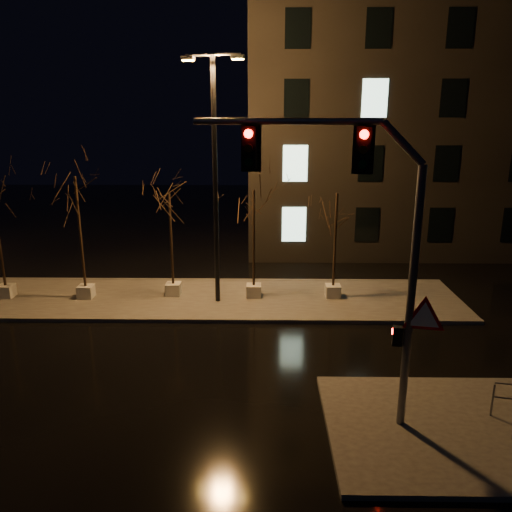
{
  "coord_description": "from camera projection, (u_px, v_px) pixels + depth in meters",
  "views": [
    {
      "loc": [
        2.32,
        -14.83,
        7.87
      ],
      "look_at": [
        2.05,
        3.33,
        2.8
      ],
      "focal_mm": 35.0,
      "sensor_mm": 36.0,
      "label": 1
    }
  ],
  "objects": [
    {
      "name": "ground",
      "position": [
        192.0,
        365.0,
        16.44
      ],
      "size": [
        90.0,
        90.0,
        0.0
      ],
      "primitive_type": "plane",
      "color": "black",
      "rests_on": "ground"
    },
    {
      "name": "median",
      "position": [
        211.0,
        299.0,
        22.19
      ],
      "size": [
        22.0,
        5.0,
        0.15
      ],
      "primitive_type": "cube",
      "color": "#46443F",
      "rests_on": "ground"
    },
    {
      "name": "sidewalk_corner",
      "position": [
        462.0,
        429.0,
        12.94
      ],
      "size": [
        7.0,
        5.0,
        0.15
      ],
      "primitive_type": "cube",
      "color": "#46443F",
      "rests_on": "ground"
    },
    {
      "name": "building",
      "position": [
        448.0,
        123.0,
        31.55
      ],
      "size": [
        25.0,
        12.0,
        15.0
      ],
      "primitive_type": "cube",
      "color": "black",
      "rests_on": "ground"
    },
    {
      "name": "tree_1",
      "position": [
        77.0,
        204.0,
        21.02
      ],
      "size": [
        1.8,
        1.8,
        5.5
      ],
      "color": "beige",
      "rests_on": "median"
    },
    {
      "name": "tree_2",
      "position": [
        170.0,
        217.0,
        21.5
      ],
      "size": [
        1.8,
        1.8,
        4.7
      ],
      "color": "beige",
      "rests_on": "median"
    },
    {
      "name": "tree_3",
      "position": [
        254.0,
        215.0,
        21.26
      ],
      "size": [
        1.8,
        1.8,
        4.88
      ],
      "color": "beige",
      "rests_on": "median"
    },
    {
      "name": "tree_4",
      "position": [
        336.0,
        217.0,
        21.24
      ],
      "size": [
        1.8,
        1.8,
        4.76
      ],
      "color": "beige",
      "rests_on": "median"
    },
    {
      "name": "traffic_signal_mast",
      "position": [
        362.0,
        232.0,
        11.94
      ],
      "size": [
        6.2,
        1.36,
        7.7
      ],
      "rotation": [
        0.0,
        0.0,
        -0.19
      ],
      "color": "#5B5D63",
      "rests_on": "sidewalk_corner"
    },
    {
      "name": "streetlight_main",
      "position": [
        215.0,
        166.0,
        20.17
      ],
      "size": [
        2.51,
        0.82,
        10.08
      ],
      "rotation": [
        0.0,
        0.0,
        -0.22
      ],
      "color": "black",
      "rests_on": "median"
    }
  ]
}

